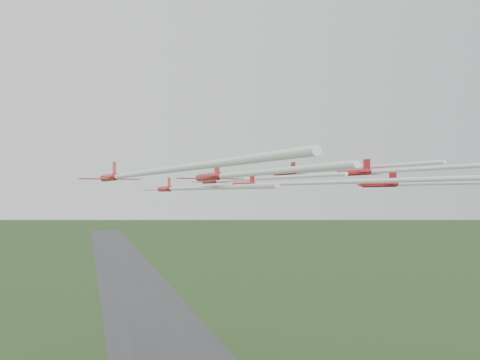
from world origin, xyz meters
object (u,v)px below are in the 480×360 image
object	(u,v)px
jet_row2_right	(314,171)
jet_row4_right	(438,168)
jet_lead	(236,180)
jet_row4_left	(229,175)
jet_row3_mid	(301,183)
jet_row2_left	(183,188)
jet_row3_left	(135,174)
jet_row3_right	(410,184)

from	to	relation	value
jet_row2_right	jet_row4_right	xyz separation A→B (m)	(2.12, -35.68, -1.00)
jet_lead	jet_row4_left	size ratio (longest dim) A/B	1.39
jet_row4_left	jet_row3_mid	bearing A→B (deg)	26.15
jet_row2_left	jet_row2_right	world-z (taller)	jet_row2_right
jet_lead	jet_row4_left	bearing A→B (deg)	-114.04
jet_row3_mid	jet_row4_left	distance (m)	15.61
jet_lead	jet_row2_left	bearing A→B (deg)	-141.27
jet_row4_right	jet_row4_left	bearing A→B (deg)	162.67
jet_row2_right	jet_row4_right	distance (m)	35.76
jet_row2_left	jet_row3_mid	size ratio (longest dim) A/B	0.89
jet_row4_left	jet_row4_right	size ratio (longest dim) A/B	0.64
jet_lead	jet_row3_left	size ratio (longest dim) A/B	0.92
jet_row2_right	jet_row3_right	distance (m)	18.49
jet_row3_right	jet_row4_left	world-z (taller)	jet_row4_left
jet_row2_left	jet_row4_left	world-z (taller)	jet_row4_left
jet_row3_right	jet_row4_left	size ratio (longest dim) A/B	1.01
jet_row3_right	jet_row4_right	size ratio (longest dim) A/B	0.64
jet_row3_left	jet_row4_left	bearing A→B (deg)	-29.84
jet_row2_right	jet_row3_left	world-z (taller)	jet_row2_right
jet_row3_mid	jet_row4_left	world-z (taller)	jet_row4_left
jet_row4_left	jet_row3_left	bearing A→B (deg)	153.66
jet_lead	jet_row3_right	bearing A→B (deg)	-47.13
jet_row2_left	jet_lead	bearing A→B (deg)	40.92
jet_row2_left	jet_row2_right	distance (m)	27.41
jet_row2_left	jet_row4_left	bearing A→B (deg)	-92.07
jet_lead	jet_row3_right	distance (m)	34.40
jet_row2_right	jet_row4_left	size ratio (longest dim) A/B	1.16
jet_row3_left	jet_row2_right	bearing A→B (deg)	26.61
jet_row4_right	jet_row2_right	bearing A→B (deg)	86.48
jet_row3_mid	jet_row4_right	bearing A→B (deg)	-52.54
jet_row4_left	jet_row4_right	bearing A→B (deg)	-15.48
jet_lead	jet_row4_left	world-z (taller)	jet_lead
jet_row3_left	jet_row4_right	size ratio (longest dim) A/B	0.97
jet_row2_left	jet_row2_right	xyz separation A→B (m)	(26.79, 4.54, 3.58)
jet_row2_right	jet_row3_right	bearing A→B (deg)	-53.38
jet_lead	jet_row2_right	world-z (taller)	jet_row2_right
jet_row3_mid	jet_row3_left	bearing A→B (deg)	178.24
jet_row2_left	jet_row2_right	size ratio (longest dim) A/B	1.17
jet_row4_right	jet_row3_left	bearing A→B (deg)	159.36
jet_row2_right	jet_row3_right	xyz separation A→B (m)	(12.96, -12.90, -2.71)
jet_row2_right	jet_row3_mid	xyz separation A→B (m)	(-12.23, -22.52, -2.90)
jet_row3_mid	jet_row2_right	bearing A→B (deg)	51.48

